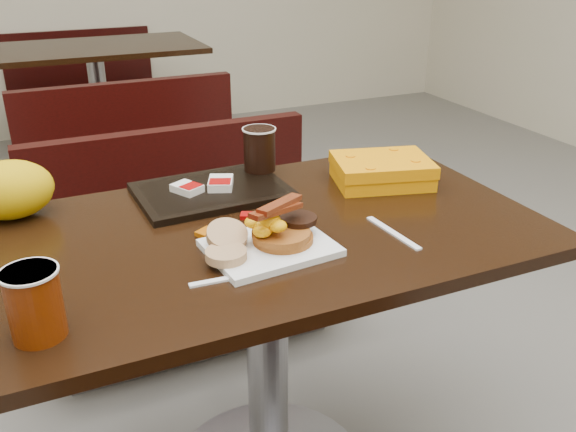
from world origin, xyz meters
name	(u,v)px	position (x,y,z in m)	size (l,w,h in m)	color
table_near	(268,365)	(0.00, 0.00, 0.38)	(1.20, 0.70, 0.75)	black
bench_near_n	(189,249)	(0.00, 0.70, 0.36)	(1.00, 0.46, 0.72)	black
table_far	(101,110)	(0.00, 2.60, 0.38)	(1.20, 0.70, 0.75)	black
bench_far_s	(123,147)	(0.00, 1.90, 0.36)	(1.00, 0.46, 0.72)	black
bench_far_n	(86,88)	(0.00, 3.30, 0.36)	(1.00, 0.46, 0.72)	black
platter	(270,248)	(-0.03, -0.11, 0.76)	(0.24, 0.19, 0.01)	white
pancake_stack	(283,235)	(0.00, -0.10, 0.78)	(0.12, 0.12, 0.03)	#995619
sausage_patty	(299,219)	(0.04, -0.08, 0.80)	(0.08, 0.08, 0.01)	black
scrambled_eggs	(268,223)	(-0.04, -0.11, 0.81)	(0.08, 0.07, 0.04)	#FF9A05
bacon_strips	(276,209)	(-0.02, -0.11, 0.84)	(0.14, 0.06, 0.01)	#480E05
muffin_bottom	(226,255)	(-0.13, -0.13, 0.77)	(0.08, 0.08, 0.02)	tan
muffin_top	(227,235)	(-0.11, -0.07, 0.79)	(0.08, 0.08, 0.02)	tan
coffee_cup_near	(35,304)	(-0.48, -0.22, 0.81)	(0.08, 0.08, 0.12)	#8F3105
fork	(217,281)	(-0.17, -0.18, 0.75)	(0.14, 0.03, 0.00)	white
knife	(393,233)	(0.24, -0.14, 0.75)	(0.18, 0.01, 0.00)	white
condiment_syrup	(206,233)	(-0.13, 0.02, 0.75)	(0.04, 0.03, 0.01)	#B05207
condiment_ketchup	(249,216)	(-0.02, 0.06, 0.75)	(0.04, 0.03, 0.01)	#8C0504
tray	(212,191)	(-0.05, 0.22, 0.76)	(0.36, 0.25, 0.02)	black
hashbrown_sleeve_left	(187,188)	(-0.11, 0.23, 0.78)	(0.05, 0.07, 0.02)	silver
hashbrown_sleeve_right	(221,183)	(-0.03, 0.22, 0.78)	(0.06, 0.08, 0.02)	silver
coffee_cup_far	(259,149)	(0.10, 0.29, 0.82)	(0.08, 0.08, 0.11)	black
clamshell	(382,171)	(0.37, 0.12, 0.78)	(0.24, 0.18, 0.06)	orange
paper_bag	(9,190)	(-0.50, 0.28, 0.82)	(0.19, 0.14, 0.13)	#D1BB06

